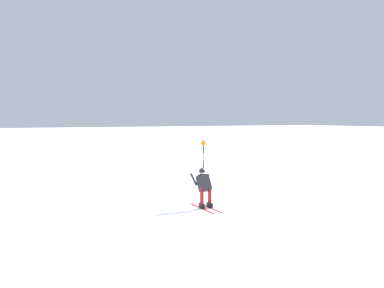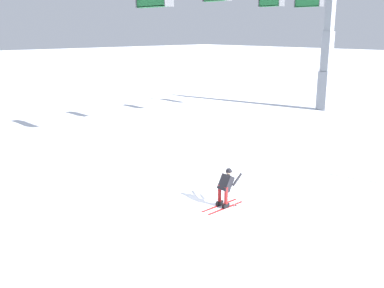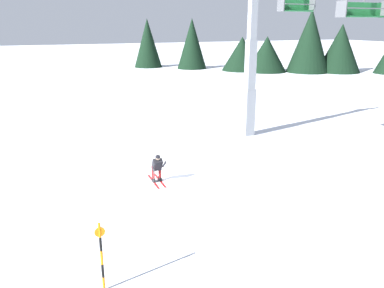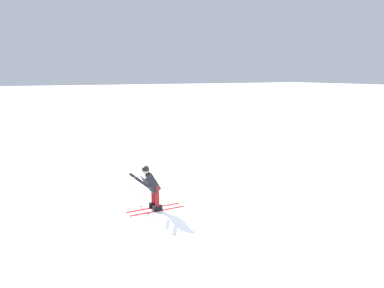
# 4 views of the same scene
# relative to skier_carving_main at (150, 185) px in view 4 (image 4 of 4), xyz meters

# --- Properties ---
(ground_plane) EXTENTS (260.00, 260.00, 0.00)m
(ground_plane) POSITION_rel_skier_carving_main_xyz_m (-0.29, 1.03, -0.79)
(ground_plane) COLOR white
(skier_carving_main) EXTENTS (1.76, 0.71, 1.52)m
(skier_carving_main) POSITION_rel_skier_carving_main_xyz_m (0.00, 0.00, 0.00)
(skier_carving_main) COLOR red
(skier_carving_main) RESTS_ON ground_plane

